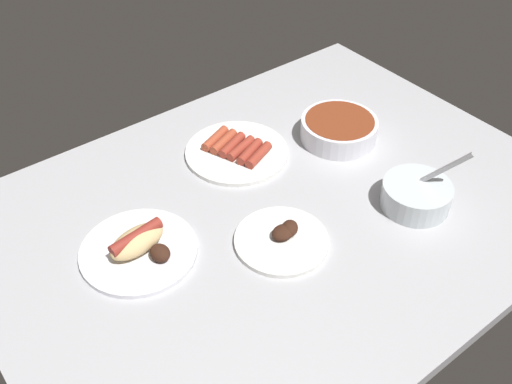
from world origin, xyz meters
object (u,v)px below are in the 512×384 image
Objects in this scene: bowl_coleslaw at (416,194)px; bowl_chili at (339,128)px; plate_sausages at (237,150)px; plate_grilled_meat at (282,239)px; plate_hotdog_assembled at (139,247)px.

bowl_coleslaw reaches higher than bowl_chili.
bowl_coleslaw reaches higher than plate_sausages.
plate_grilled_meat is at bearing -150.76° from bowl_chili.
bowl_coleslaw reaches higher than plate_grilled_meat.
bowl_chili is (32.44, 18.15, 2.09)cm from plate_grilled_meat.
plate_sausages is at bearing 22.42° from plate_hotdog_assembled.
bowl_chili is (56.03, 3.72, 1.16)cm from plate_hotdog_assembled.
bowl_coleslaw is 0.82× the size of bowl_chili.
bowl_chili reaches higher than plate_grilled_meat.
bowl_chili is at bearing 82.17° from bowl_coleslaw.
bowl_coleslaw is at bearing -23.89° from plate_hotdog_assembled.
plate_grilled_meat is 29.73cm from plate_sausages.
plate_sausages is at bearing 117.41° from bowl_coleslaw.
plate_grilled_meat reaches higher than plate_sausages.
plate_hotdog_assembled reaches higher than plate_sausages.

